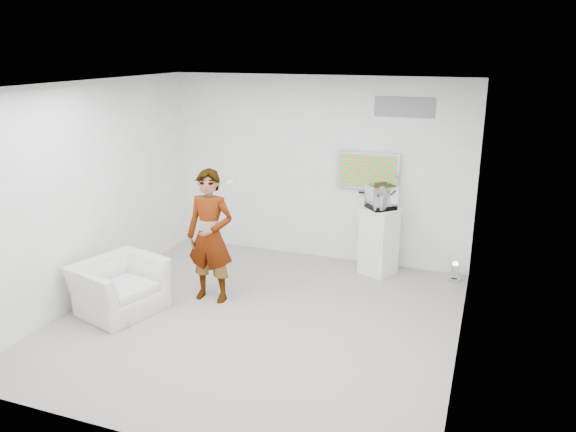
% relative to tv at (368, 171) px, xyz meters
% --- Properties ---
extents(room, '(5.01, 5.01, 3.00)m').
position_rel_tv_xyz_m(room, '(-0.85, -2.45, -0.05)').
color(room, '#A8A19A').
rests_on(room, ground).
extents(tv, '(1.00, 0.08, 0.60)m').
position_rel_tv_xyz_m(tv, '(0.00, 0.00, 0.00)').
color(tv, '#B9B9BE').
rests_on(tv, room).
extents(logo_decal, '(0.90, 0.02, 0.30)m').
position_rel_tv_xyz_m(logo_decal, '(0.50, 0.04, 1.00)').
color(logo_decal, gray).
rests_on(logo_decal, room).
extents(person, '(0.69, 0.46, 1.86)m').
position_rel_tv_xyz_m(person, '(-1.71, -2.09, -0.62)').
color(person, silver).
rests_on(person, room).
extents(armchair, '(1.20, 1.29, 0.70)m').
position_rel_tv_xyz_m(armchair, '(-2.70, -2.85, -1.20)').
color(armchair, silver).
rests_on(armchair, room).
extents(pedestal, '(0.67, 0.67, 1.05)m').
position_rel_tv_xyz_m(pedestal, '(0.29, -0.34, -1.02)').
color(pedestal, white).
rests_on(pedestal, room).
extents(floor_uplight, '(0.23, 0.23, 0.30)m').
position_rel_tv_xyz_m(floor_uplight, '(1.45, -0.28, -1.40)').
color(floor_uplight, silver).
rests_on(floor_uplight, room).
extents(vitrine, '(0.52, 0.52, 0.37)m').
position_rel_tv_xyz_m(vitrine, '(0.29, -0.34, -0.31)').
color(vitrine, white).
rests_on(vitrine, pedestal).
extents(console, '(0.06, 0.16, 0.21)m').
position_rel_tv_xyz_m(console, '(0.29, -0.34, -0.39)').
color(console, white).
rests_on(console, pedestal).
extents(wii_remote, '(0.05, 0.13, 0.03)m').
position_rel_tv_xyz_m(wii_remote, '(-1.46, -1.93, 0.13)').
color(wii_remote, white).
rests_on(wii_remote, person).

